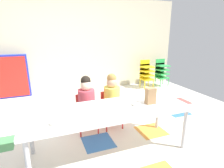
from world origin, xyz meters
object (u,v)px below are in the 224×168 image
(seated_child_near_camera, at_px, (86,99))
(paper_plate_center_table, at_px, (114,106))
(seated_child_middle_seat, at_px, (112,96))
(paper_plate_near_edge, at_px, (54,124))
(folded_activity_table, at_px, (8,78))
(kid_chair_yellow_stack, at_px, (146,72))
(donut_powdered_loose, at_px, (136,104))
(paper_bag_brown, at_px, (150,96))
(kid_chair_green_stack, at_px, (162,71))
(donut_powdered_on_plate, at_px, (54,123))
(craft_table, at_px, (109,112))

(seated_child_near_camera, xyz_separation_m, paper_plate_center_table, (0.25, -0.55, 0.06))
(paper_plate_center_table, bearing_deg, seated_child_middle_seat, 72.48)
(paper_plate_near_edge, bearing_deg, folded_activity_table, 105.75)
(kid_chair_yellow_stack, bearing_deg, donut_powdered_loose, -124.28)
(seated_child_near_camera, relative_size, paper_bag_brown, 4.17)
(seated_child_middle_seat, xyz_separation_m, paper_plate_center_table, (-0.17, -0.55, 0.06))
(paper_plate_center_table, bearing_deg, kid_chair_green_stack, 43.94)
(paper_plate_near_edge, xyz_separation_m, paper_plate_center_table, (0.78, 0.23, 0.00))
(donut_powdered_on_plate, bearing_deg, paper_bag_brown, 6.75)
(seated_child_near_camera, relative_size, donut_powdered_loose, 7.37)
(seated_child_middle_seat, distance_m, paper_bag_brown, 0.72)
(craft_table, bearing_deg, paper_plate_center_table, 28.03)
(craft_table, distance_m, paper_bag_brown, 0.60)
(craft_table, bearing_deg, donut_powdered_loose, -1.26)
(kid_chair_green_stack, distance_m, donut_powdered_loose, 3.29)
(kid_chair_green_stack, height_order, paper_plate_center_table, kid_chair_green_stack)
(kid_chair_yellow_stack, bearing_deg, paper_bag_brown, -120.61)
(kid_chair_green_stack, height_order, folded_activity_table, folded_activity_table)
(craft_table, xyz_separation_m, paper_plate_center_table, (0.09, 0.05, 0.05))
(kid_chair_yellow_stack, height_order, donut_powdered_on_plate, kid_chair_yellow_stack)
(seated_child_near_camera, bearing_deg, kid_chair_yellow_stack, 39.89)
(seated_child_middle_seat, bearing_deg, folded_activity_table, 129.76)
(folded_activity_table, distance_m, paper_bag_brown, 3.47)
(kid_chair_yellow_stack, xyz_separation_m, paper_bag_brown, (-1.46, -2.46, 0.26))
(seated_child_middle_seat, relative_size, donut_powdered_on_plate, 8.95)
(craft_table, distance_m, kid_chair_green_stack, 3.54)
(paper_plate_near_edge, xyz_separation_m, donut_powdered_loose, (1.07, 0.17, 0.01))
(seated_child_middle_seat, distance_m, donut_powdered_loose, 0.62)
(seated_child_middle_seat, height_order, folded_activity_table, folded_activity_table)
(folded_activity_table, relative_size, donut_powdered_on_plate, 10.60)
(paper_plate_center_table, bearing_deg, craft_table, -151.97)
(seated_child_near_camera, height_order, paper_plate_center_table, seated_child_near_camera)
(craft_table, distance_m, kid_chair_yellow_stack, 3.18)
(craft_table, height_order, kid_chair_green_stack, kid_chair_green_stack)
(paper_plate_center_table, bearing_deg, paper_plate_near_edge, -163.86)
(paper_plate_near_edge, bearing_deg, craft_table, 14.50)
(kid_chair_green_stack, bearing_deg, craft_table, -136.50)
(craft_table, bearing_deg, seated_child_middle_seat, 66.34)
(seated_child_middle_seat, height_order, paper_plate_near_edge, seated_child_middle_seat)
(folded_activity_table, relative_size, donut_powdered_loose, 8.73)
(seated_child_middle_seat, distance_m, folded_activity_table, 2.77)
(craft_table, relative_size, seated_child_near_camera, 2.28)
(kid_chair_green_stack, bearing_deg, donut_powdered_loose, -131.88)
(donut_powdered_on_plate, bearing_deg, seated_child_middle_seat, 39.18)
(paper_plate_center_table, bearing_deg, paper_bag_brown, -8.57)
(kid_chair_green_stack, xyz_separation_m, folded_activity_table, (-4.08, 0.29, 0.08))
(seated_child_middle_seat, bearing_deg, craft_table, -113.66)
(paper_bag_brown, bearing_deg, paper_plate_near_edge, -173.25)
(paper_bag_brown, bearing_deg, craft_table, 177.26)
(kid_chair_green_stack, bearing_deg, donut_powdered_on_plate, -141.26)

